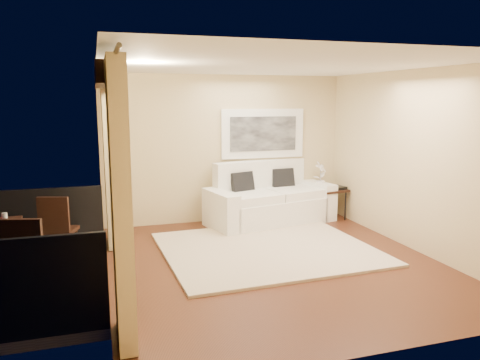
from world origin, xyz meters
name	(u,v)px	position (x,y,z in m)	size (l,w,h in m)	color
floor	(274,263)	(0.00, 0.00, 0.00)	(5.00, 5.00, 0.00)	#512817
room_shell	(107,77)	(-2.13, 0.00, 2.52)	(5.00, 6.40, 5.00)	white
balcony	(14,277)	(-3.31, 0.00, 0.18)	(1.81, 2.60, 1.17)	#605B56
curtains	(114,176)	(-2.11, 0.00, 1.34)	(0.16, 4.80, 2.64)	#D0B880
artwork	(263,134)	(0.72, 2.46, 1.62)	(1.62, 0.07, 0.92)	white
rug	(267,249)	(0.11, 0.55, 0.02)	(3.07, 2.67, 0.04)	beige
sofa	(268,201)	(0.70, 2.10, 0.40)	(2.48, 1.46, 1.12)	white
side_table	(330,192)	(1.93, 2.00, 0.52)	(0.60, 0.60, 0.58)	black
tray	(335,188)	(2.00, 1.96, 0.60)	(0.38, 0.28, 0.05)	black
orchid	(320,175)	(1.77, 2.11, 0.84)	(0.27, 0.18, 0.52)	white
balcony_chair_far	(57,225)	(-2.87, 0.85, 0.56)	(0.52, 0.52, 0.97)	black
balcony_chair_near	(17,264)	(-3.12, -0.89, 0.62)	(0.57, 0.57, 1.07)	black
glass_b	(5,218)	(-3.37, 0.08, 0.89)	(0.06, 0.06, 0.12)	silver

